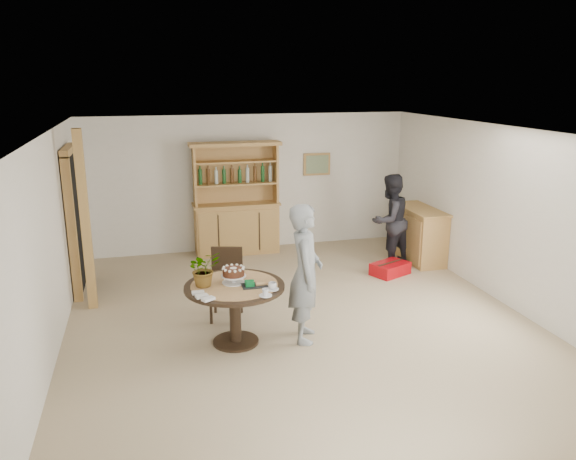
% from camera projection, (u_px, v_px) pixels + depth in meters
% --- Properties ---
extents(ground, '(7.00, 7.00, 0.00)m').
position_uv_depth(ground, '(300.00, 321.00, 7.47)').
color(ground, '#C7B388').
rests_on(ground, ground).
extents(room_shell, '(6.04, 7.04, 2.52)m').
position_uv_depth(room_shell, '(301.00, 193.00, 7.02)').
color(room_shell, white).
rests_on(room_shell, ground).
extents(doorway, '(0.13, 1.10, 2.18)m').
position_uv_depth(doorway, '(74.00, 219.00, 8.33)').
color(doorway, black).
rests_on(doorway, ground).
extents(pine_post, '(0.12, 0.12, 2.50)m').
position_uv_depth(pine_post, '(85.00, 222.00, 7.60)').
color(pine_post, '#AA8347').
rests_on(pine_post, ground).
extents(hutch, '(1.62, 0.54, 2.04)m').
position_uv_depth(hutch, '(236.00, 216.00, 10.24)').
color(hutch, tan).
rests_on(hutch, ground).
extents(sideboard, '(0.54, 1.26, 0.94)m').
position_uv_depth(sideboard, '(419.00, 234.00, 9.88)').
color(sideboard, tan).
rests_on(sideboard, ground).
extents(dining_table, '(1.20, 1.20, 0.76)m').
position_uv_depth(dining_table, '(235.00, 296.00, 6.71)').
color(dining_table, black).
rests_on(dining_table, ground).
extents(dining_chair, '(0.52, 0.52, 0.95)m').
position_uv_depth(dining_chair, '(226.00, 279.00, 7.51)').
color(dining_chair, black).
rests_on(dining_chair, ground).
extents(birthday_cake, '(0.30, 0.30, 0.20)m').
position_uv_depth(birthday_cake, '(233.00, 273.00, 6.69)').
color(birthday_cake, white).
rests_on(birthday_cake, dining_table).
extents(flower_vase, '(0.47, 0.44, 0.42)m').
position_uv_depth(flower_vase, '(204.00, 269.00, 6.58)').
color(flower_vase, '#3F7233').
rests_on(flower_vase, dining_table).
extents(gift_tray, '(0.30, 0.20, 0.08)m').
position_uv_depth(gift_tray, '(254.00, 284.00, 6.60)').
color(gift_tray, black).
rests_on(gift_tray, dining_table).
extents(coffee_cup_a, '(0.15, 0.15, 0.09)m').
position_uv_depth(coffee_cup_a, '(272.00, 286.00, 6.50)').
color(coffee_cup_a, silver).
rests_on(coffee_cup_a, dining_table).
extents(coffee_cup_b, '(0.15, 0.15, 0.08)m').
position_uv_depth(coffee_cup_b, '(265.00, 293.00, 6.31)').
color(coffee_cup_b, silver).
rests_on(coffee_cup_b, dining_table).
extents(napkins, '(0.24, 0.33, 0.03)m').
position_uv_depth(napkins, '(203.00, 296.00, 6.27)').
color(napkins, white).
rests_on(napkins, dining_table).
extents(teen_boy, '(0.57, 0.72, 1.71)m').
position_uv_depth(teen_boy, '(305.00, 273.00, 6.76)').
color(teen_boy, gray).
rests_on(teen_boy, ground).
extents(adult_person, '(0.95, 0.86, 1.59)m').
position_uv_depth(adult_person, '(390.00, 220.00, 9.51)').
color(adult_person, black).
rests_on(adult_person, ground).
extents(red_suitcase, '(0.71, 0.61, 0.21)m').
position_uv_depth(red_suitcase, '(390.00, 269.00, 9.22)').
color(red_suitcase, '#BA0910').
rests_on(red_suitcase, ground).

